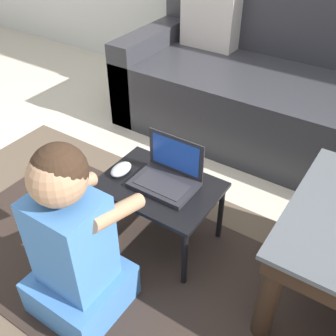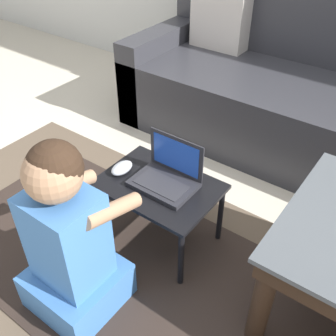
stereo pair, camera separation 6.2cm
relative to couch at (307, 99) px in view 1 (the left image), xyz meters
The scene contains 7 objects.
ground_plane 1.29m from the couch, 100.84° to the right, with size 16.00×16.00×0.00m, color beige.
area_rug 1.41m from the couch, 100.80° to the right, with size 2.41×1.23×0.01m.
couch is the anchor object (origin of this frame).
laptop_desk 1.16m from the couch, 102.85° to the right, with size 0.49×0.35×0.32m.
laptop 1.14m from the couch, 102.07° to the right, with size 0.26×0.18×0.19m.
computer_mouse 1.24m from the couch, 110.72° to the right, with size 0.07×0.11×0.04m.
person_seated 1.61m from the couch, 101.25° to the right, with size 0.32×0.40×0.74m.
Camera 1 is at (0.69, -0.91, 1.36)m, focal length 42.00 mm.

